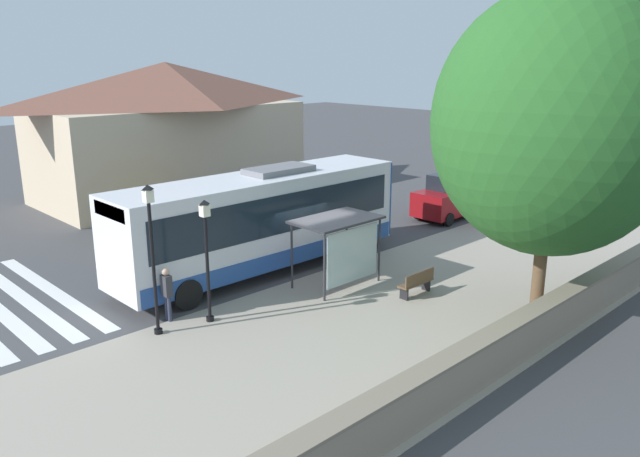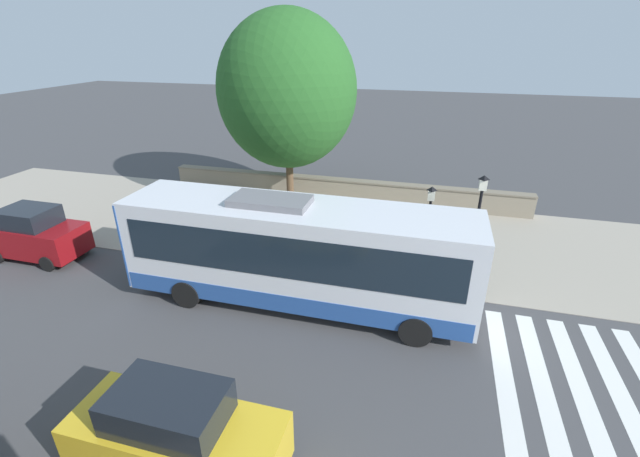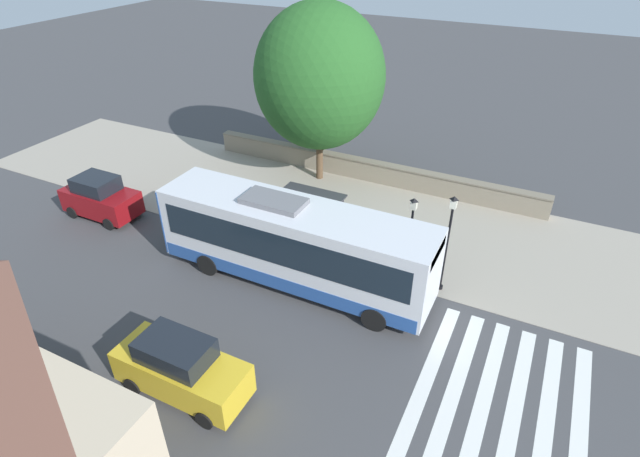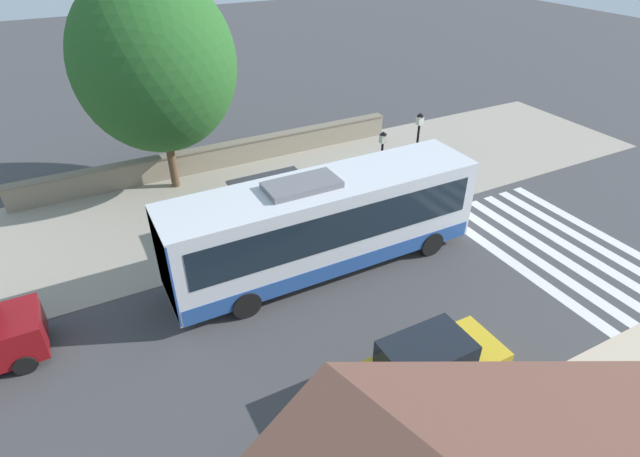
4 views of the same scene
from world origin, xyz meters
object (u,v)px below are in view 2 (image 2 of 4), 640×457
bench (293,221)px  parked_car_far_lane (177,435)px  pedestrian (449,273)px  shade_tree (287,91)px  bus_shelter (301,213)px  bus (297,252)px  street_lamp_near (428,227)px  parked_car_behind_bus (35,234)px  street_lamp_far (476,226)px

bench → parked_car_far_lane: size_ratio=0.33×
parked_car_far_lane → pedestrian: bearing=146.6°
pedestrian → shade_tree: 12.28m
pedestrian → bus_shelter: bearing=-104.6°
parked_car_far_lane → bus: bearing=176.0°
bus → bench: size_ratio=7.79×
street_lamp_near → shade_tree: size_ratio=0.39×
pedestrian → bench: size_ratio=1.14×
bus_shelter → pedestrian: bus_shelter is taller
shade_tree → parked_car_behind_bus: shade_tree is taller
bus_shelter → street_lamp_near: size_ratio=0.79×
pedestrian → shade_tree: shade_tree is taller
bus_shelter → bench: (-2.43, -1.20, -1.56)m
bus_shelter → shade_tree: shade_tree is taller
bus_shelter → parked_car_far_lane: (9.83, 0.38, -1.00)m
parked_car_behind_bus → parked_car_far_lane: (7.03, 10.99, -0.01)m
street_lamp_far → bench: bearing=-113.5°
pedestrian → parked_car_far_lane: parked_car_far_lane is taller
bus_shelter → street_lamp_near: bearing=82.8°
bench → shade_tree: shade_tree is taller
bus_shelter → parked_car_far_lane: 9.89m
street_lamp_near → bus_shelter: bearing=-97.2°
parked_car_behind_bus → parked_car_far_lane: bearing=57.4°
bus → pedestrian: 5.34m
bus → street_lamp_far: 6.14m
parked_car_behind_bus → bench: bearing=119.1°
parked_car_far_lane → street_lamp_near: bearing=153.5°
pedestrian → parked_car_far_lane: 9.94m
pedestrian → street_lamp_far: bearing=130.3°
bench → parked_car_far_lane: parked_car_far_lane is taller
bus_shelter → parked_car_behind_bus: bus_shelter is taller
shade_tree → bench: bearing=20.4°
shade_tree → street_lamp_far: bearing=52.6°
parked_car_far_lane → bench: bearing=-172.7°
parked_car_behind_bus → shade_tree: bearing=137.4°
parked_car_behind_bus → parked_car_far_lane: parked_car_behind_bus is taller
shade_tree → parked_car_far_lane: shade_tree is taller
street_lamp_far → parked_car_far_lane: 10.93m
bus → street_lamp_far: (-2.22, 5.69, 0.64)m
pedestrian → street_lamp_near: size_ratio=0.45×
shade_tree → parked_car_behind_bus: (8.79, -8.08, -4.88)m
street_lamp_near → shade_tree: 10.65m
parked_car_far_lane → street_lamp_far: bearing=145.3°
street_lamp_far → shade_tree: shade_tree is taller
pedestrian → street_lamp_near: street_lamp_near is taller
street_lamp_far → parked_car_behind_bus: 17.32m
bus → pedestrian: size_ratio=6.84×
bus → street_lamp_far: size_ratio=2.63×
bus → bus_shelter: bearing=-165.0°
pedestrian → parked_car_behind_bus: parked_car_behind_bus is taller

